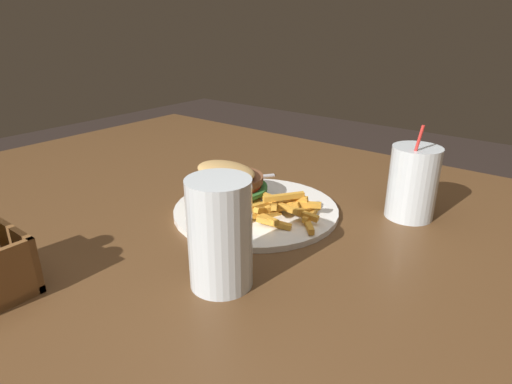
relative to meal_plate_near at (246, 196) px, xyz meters
name	(u,v)px	position (x,y,z in m)	size (l,w,h in m)	color
dining_table	(206,352)	(-0.12, 0.23, -0.12)	(1.70, 1.42, 0.74)	brown
meal_plate_near	(246,196)	(0.00, 0.00, 0.00)	(0.29, 0.29, 0.09)	white
beer_glass	(222,236)	(-0.13, 0.20, 0.05)	(0.08, 0.08, 0.14)	silver
juice_glass	(413,184)	(-0.24, -0.15, 0.04)	(0.08, 0.08, 0.17)	silver
spoon	(216,178)	(0.14, -0.07, -0.02)	(0.12, 0.15, 0.01)	silver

